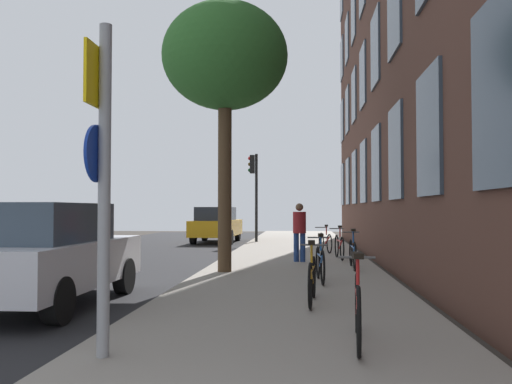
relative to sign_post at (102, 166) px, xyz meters
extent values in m
plane|color=#332D28|center=(-1.80, 10.69, -1.96)|extent=(41.80, 41.80, 0.00)
cube|color=#232326|center=(-3.90, 10.69, -1.95)|extent=(7.00, 38.00, 0.01)
cube|color=gray|center=(1.70, 10.69, -1.90)|extent=(4.20, 38.00, 0.12)
cube|color=#384756|center=(4.02, 0.81, 0.85)|extent=(0.06, 1.59, 2.10)
cube|color=#384756|center=(4.02, 3.94, 0.85)|extent=(0.06, 1.59, 2.10)
cube|color=#384756|center=(4.02, 7.06, 0.85)|extent=(0.06, 1.59, 2.10)
cube|color=#384756|center=(4.02, 10.19, 0.85)|extent=(0.06, 1.59, 2.10)
cube|color=#384756|center=(4.02, 13.31, 0.85)|extent=(0.06, 1.59, 2.10)
cube|color=#384756|center=(4.02, 16.44, 0.85)|extent=(0.06, 1.59, 2.10)
cube|color=#384756|center=(4.02, 19.56, 0.85)|extent=(0.06, 1.59, 2.10)
cube|color=#384756|center=(4.02, 22.69, 0.85)|extent=(0.06, 1.59, 2.10)
cube|color=#384756|center=(4.02, 7.06, 4.12)|extent=(0.06, 1.59, 2.10)
cube|color=#384756|center=(4.02, 10.19, 4.12)|extent=(0.06, 1.59, 2.10)
cube|color=#384756|center=(4.02, 13.31, 4.12)|extent=(0.06, 1.59, 2.10)
cube|color=#384756|center=(4.02, 16.44, 4.12)|extent=(0.06, 1.59, 2.10)
cube|color=#384756|center=(4.02, 19.56, 4.12)|extent=(0.06, 1.59, 2.10)
cube|color=#384756|center=(4.02, 22.69, 4.12)|extent=(0.06, 1.59, 2.10)
cube|color=#384756|center=(4.02, 16.44, 7.40)|extent=(0.06, 1.59, 2.10)
cube|color=#384756|center=(4.02, 19.56, 7.40)|extent=(0.06, 1.59, 2.10)
cube|color=#384756|center=(4.02, 22.69, 7.40)|extent=(0.06, 1.59, 2.10)
cylinder|color=gray|center=(0.02, 0.00, -0.23)|extent=(0.12, 0.12, 3.22)
cube|color=yellow|center=(-0.06, 0.00, 0.87)|extent=(0.03, 0.60, 0.60)
cylinder|color=#14339E|center=(-0.06, 0.00, 0.12)|extent=(0.03, 0.56, 0.56)
cylinder|color=black|center=(-0.06, 18.15, 0.08)|extent=(0.12, 0.12, 3.84)
cube|color=black|center=(-0.24, 18.15, 1.55)|extent=(0.20, 0.24, 0.80)
sphere|color=red|center=(-0.35, 18.15, 1.81)|extent=(0.16, 0.16, 0.16)
sphere|color=#523707|center=(-0.35, 18.15, 1.55)|extent=(0.16, 0.16, 0.16)
sphere|color=#083E11|center=(-0.35, 18.15, 1.29)|extent=(0.16, 0.16, 0.16)
cylinder|color=#4C3823|center=(0.17, 7.01, 0.20)|extent=(0.31, 0.31, 4.07)
ellipsoid|color=#2D6628|center=(0.17, 7.01, 3.10)|extent=(2.89, 2.89, 2.46)
torus|color=black|center=(2.56, 1.19, -1.50)|extent=(0.10, 0.68, 0.68)
torus|color=black|center=(2.47, 0.18, -1.50)|extent=(0.10, 0.68, 0.68)
cylinder|color=#B21E1E|center=(2.51, 0.69, -1.31)|extent=(0.12, 0.86, 0.04)
cylinder|color=#B21E1E|center=(2.49, 0.43, -1.39)|extent=(0.09, 0.52, 0.28)
cylinder|color=#B21E1E|center=(2.50, 0.53, -1.05)|extent=(0.04, 0.04, 0.28)
cube|color=black|center=(2.50, 0.53, -0.89)|extent=(0.10, 0.24, 0.06)
cylinder|color=#4C4C4C|center=(2.56, 1.19, -0.97)|extent=(0.42, 0.07, 0.03)
torus|color=black|center=(2.12, 3.59, -1.51)|extent=(0.09, 0.67, 0.66)
torus|color=black|center=(2.05, 2.58, -1.51)|extent=(0.09, 0.67, 0.66)
cylinder|color=#C68C19|center=(2.08, 3.09, -1.32)|extent=(0.10, 0.86, 0.04)
cylinder|color=#C68C19|center=(2.06, 2.84, -1.41)|extent=(0.08, 0.52, 0.28)
cylinder|color=#C68C19|center=(2.07, 2.94, -1.07)|extent=(0.04, 0.04, 0.28)
cube|color=black|center=(2.07, 2.94, -0.91)|extent=(0.10, 0.24, 0.06)
cylinder|color=#4C4C4C|center=(2.12, 3.59, -0.99)|extent=(0.42, 0.06, 0.03)
torus|color=black|center=(2.25, 5.98, -1.51)|extent=(0.08, 0.66, 0.66)
torus|color=black|center=(2.31, 5.00, -1.51)|extent=(0.08, 0.66, 0.66)
cylinder|color=#194C99|center=(2.28, 5.49, -1.33)|extent=(0.09, 0.84, 0.04)
cylinder|color=#194C99|center=(2.30, 5.24, -1.41)|extent=(0.07, 0.51, 0.28)
cylinder|color=#194C99|center=(2.29, 5.34, -1.08)|extent=(0.04, 0.04, 0.28)
cube|color=black|center=(2.29, 5.34, -0.92)|extent=(0.10, 0.24, 0.06)
cylinder|color=#4C4C4C|center=(2.25, 5.98, -1.00)|extent=(0.42, 0.05, 0.03)
torus|color=black|center=(3.14, 8.43, -1.51)|extent=(0.05, 0.66, 0.66)
torus|color=black|center=(3.13, 7.34, -1.51)|extent=(0.05, 0.66, 0.66)
cylinder|color=#194C99|center=(3.14, 7.89, -1.32)|extent=(0.05, 0.93, 0.04)
cylinder|color=#194C99|center=(3.13, 7.61, -1.41)|extent=(0.05, 0.56, 0.30)
cylinder|color=#194C99|center=(3.14, 7.72, -1.07)|extent=(0.04, 0.04, 0.28)
cube|color=black|center=(3.14, 7.72, -0.91)|extent=(0.10, 0.24, 0.06)
cylinder|color=#4C4C4C|center=(3.14, 8.43, -0.99)|extent=(0.42, 0.03, 0.03)
torus|color=black|center=(2.94, 10.81, -1.51)|extent=(0.09, 0.67, 0.67)
torus|color=black|center=(3.02, 9.77, -1.51)|extent=(0.09, 0.67, 0.67)
cylinder|color=#B21E1E|center=(2.98, 10.29, -1.32)|extent=(0.11, 0.89, 0.04)
cylinder|color=#B21E1E|center=(3.00, 10.03, -1.41)|extent=(0.08, 0.54, 0.29)
cylinder|color=#B21E1E|center=(2.99, 10.13, -1.07)|extent=(0.04, 0.04, 0.28)
cube|color=black|center=(2.99, 10.13, -0.91)|extent=(0.10, 0.24, 0.06)
cylinder|color=#4C4C4C|center=(2.94, 10.81, -0.99)|extent=(0.42, 0.06, 0.03)
torus|color=black|center=(2.58, 13.19, -1.53)|extent=(0.17, 0.61, 0.62)
torus|color=black|center=(2.80, 12.18, -1.53)|extent=(0.17, 0.61, 0.62)
cylinder|color=#B21E1E|center=(2.69, 12.69, -1.36)|extent=(0.23, 0.87, 0.04)
cylinder|color=#B21E1E|center=(2.74, 12.43, -1.44)|extent=(0.16, 0.53, 0.29)
cylinder|color=#B21E1E|center=(2.72, 12.53, -1.12)|extent=(0.04, 0.04, 0.28)
cube|color=black|center=(2.72, 12.53, -0.96)|extent=(0.10, 0.24, 0.06)
cylinder|color=#4C4C4C|center=(2.58, 13.19, -1.04)|extent=(0.42, 0.12, 0.03)
cylinder|color=navy|center=(1.77, 9.43, -1.45)|extent=(0.14, 0.14, 0.77)
cylinder|color=navy|center=(1.95, 9.43, -1.45)|extent=(0.14, 0.14, 0.77)
cylinder|color=maroon|center=(1.86, 9.43, -0.78)|extent=(0.39, 0.39, 0.58)
sphere|color=brown|center=(1.86, 9.43, -0.37)|extent=(0.21, 0.21, 0.21)
cube|color=silver|center=(-2.09, 3.09, -1.28)|extent=(1.83, 4.09, 0.70)
cube|color=#384756|center=(-2.09, 2.89, -0.63)|extent=(1.53, 2.29, 0.60)
cylinder|color=black|center=(-2.92, 4.40, -1.63)|extent=(0.22, 0.64, 0.64)
cylinder|color=black|center=(-1.27, 4.40, -1.63)|extent=(0.22, 0.64, 0.64)
cylinder|color=black|center=(-1.27, 1.79, -1.63)|extent=(0.22, 0.64, 0.64)
cube|color=orange|center=(-1.98, 19.15, -1.28)|extent=(1.90, 4.32, 0.70)
cube|color=#1E232D|center=(-1.98, 18.94, -0.63)|extent=(1.56, 2.44, 0.60)
cylinder|color=black|center=(-2.79, 20.52, -1.63)|extent=(0.22, 0.64, 0.64)
cylinder|color=black|center=(-1.17, 20.52, -1.63)|extent=(0.22, 0.64, 0.64)
cylinder|color=black|center=(-2.79, 17.78, -1.63)|extent=(0.22, 0.64, 0.64)
cylinder|color=black|center=(-1.17, 17.78, -1.63)|extent=(0.22, 0.64, 0.64)
camera|label=1|loc=(1.94, -5.00, -0.42)|focal=37.31mm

